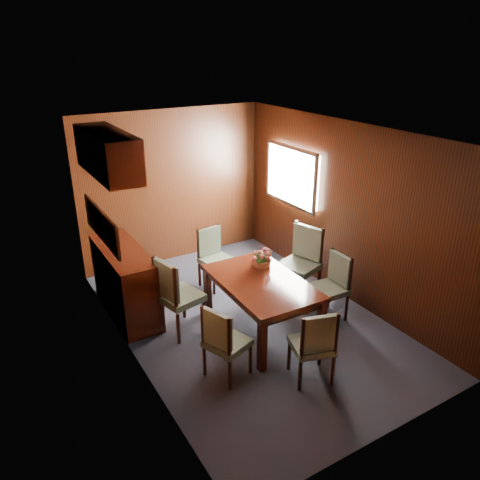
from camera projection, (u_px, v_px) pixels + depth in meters
ground at (248, 320)px, 6.01m from camera, size 4.50×4.50×0.00m
room_shell at (227, 194)px, 5.58m from camera, size 3.06×4.52×2.41m
sideboard at (126, 282)px, 6.03m from camera, size 0.48×1.40×0.90m
dining_table at (261, 288)px, 5.60m from camera, size 0.95×1.48×0.68m
chair_left_near at (223, 339)px, 4.82m from camera, size 0.51×0.52×0.86m
chair_left_far at (175, 292)px, 5.55m from camera, size 0.55×0.56×1.01m
chair_right_near at (333, 283)px, 5.92m from camera, size 0.42×0.43×0.88m
chair_right_far at (302, 258)px, 6.40m from camera, size 0.59×0.61×1.03m
chair_head at (314, 343)px, 4.76m from camera, size 0.51×0.50×0.87m
chair_foot at (213, 254)px, 6.72m from camera, size 0.48×0.46×0.88m
flower_centerpiece at (262, 257)px, 5.90m from camera, size 0.24×0.24×0.24m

